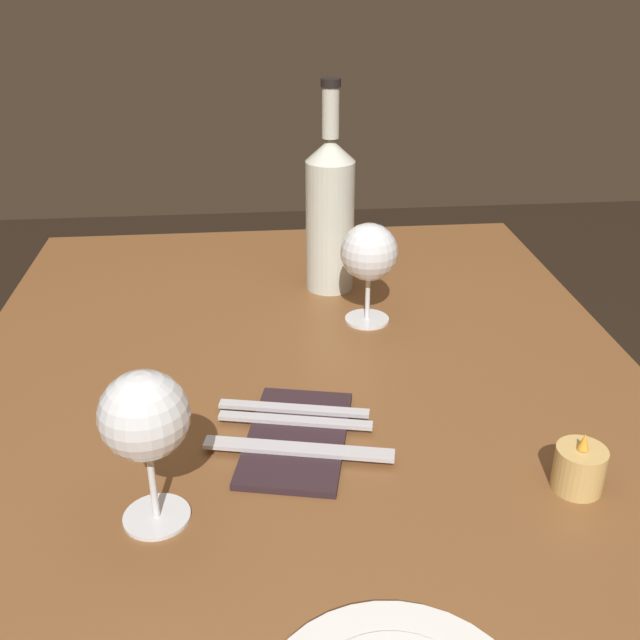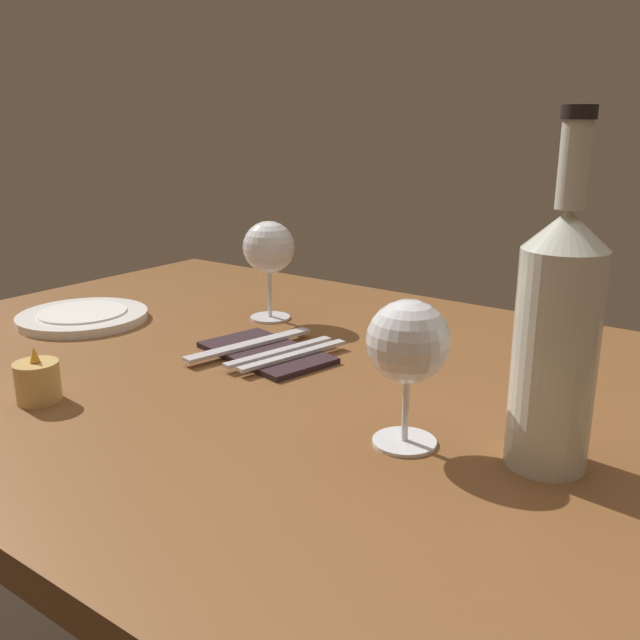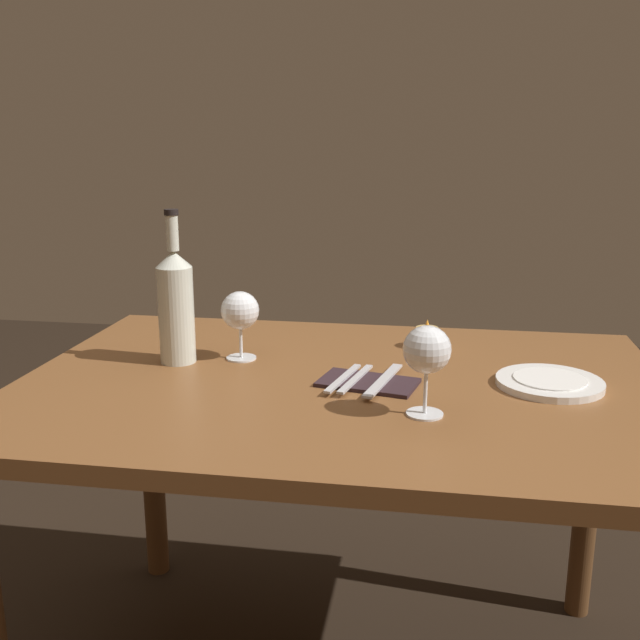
{
  "view_description": "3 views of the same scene",
  "coord_description": "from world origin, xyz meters",
  "px_view_note": "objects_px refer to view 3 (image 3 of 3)",
  "views": [
    {
      "loc": [
        0.75,
        -0.06,
        1.24
      ],
      "look_at": [
        -0.03,
        0.02,
        0.85
      ],
      "focal_mm": 41.79,
      "sensor_mm": 36.0,
      "label": 1
    },
    {
      "loc": [
        -0.55,
        0.67,
        1.06
      ],
      "look_at": [
        -0.01,
        -0.05,
        0.8
      ],
      "focal_mm": 38.6,
      "sensor_mm": 36.0,
      "label": 2
    },
    {
      "loc": [
        0.18,
        -1.39,
        1.22
      ],
      "look_at": [
        -0.05,
        0.01,
        0.86
      ],
      "focal_mm": 40.96,
      "sensor_mm": 36.0,
      "label": 3
    }
  ],
  "objects_px": {
    "wine_bottle": "(176,304)",
    "folded_napkin": "(368,383)",
    "wine_glass_right": "(240,312)",
    "votive_candle": "(427,338)",
    "table_knife": "(383,380)",
    "dinner_plate": "(550,382)",
    "fork_inner": "(356,379)",
    "fork_outer": "(343,378)",
    "wine_glass_left": "(427,352)"
  },
  "relations": [
    {
      "from": "dinner_plate",
      "to": "folded_napkin",
      "type": "relative_size",
      "value": 1.0
    },
    {
      "from": "wine_bottle",
      "to": "table_knife",
      "type": "distance_m",
      "value": 0.48
    },
    {
      "from": "folded_napkin",
      "to": "fork_outer",
      "type": "xyz_separation_m",
      "value": [
        -0.05,
        0.0,
        0.01
      ]
    },
    {
      "from": "wine_glass_right",
      "to": "folded_napkin",
      "type": "height_order",
      "value": "wine_glass_right"
    },
    {
      "from": "wine_glass_right",
      "to": "wine_bottle",
      "type": "relative_size",
      "value": 0.46
    },
    {
      "from": "table_knife",
      "to": "fork_inner",
      "type": "bearing_deg",
      "value": 180.0
    },
    {
      "from": "wine_bottle",
      "to": "folded_napkin",
      "type": "xyz_separation_m",
      "value": [
        0.42,
        -0.08,
        -0.13
      ]
    },
    {
      "from": "fork_outer",
      "to": "table_knife",
      "type": "distance_m",
      "value": 0.08
    },
    {
      "from": "wine_bottle",
      "to": "dinner_plate",
      "type": "relative_size",
      "value": 1.59
    },
    {
      "from": "dinner_plate",
      "to": "wine_bottle",
      "type": "bearing_deg",
      "value": 177.5
    },
    {
      "from": "votive_candle",
      "to": "table_knife",
      "type": "distance_m",
      "value": 0.29
    },
    {
      "from": "wine_bottle",
      "to": "table_knife",
      "type": "height_order",
      "value": "wine_bottle"
    },
    {
      "from": "wine_glass_left",
      "to": "wine_bottle",
      "type": "relative_size",
      "value": 0.49
    },
    {
      "from": "wine_glass_left",
      "to": "dinner_plate",
      "type": "distance_m",
      "value": 0.33
    },
    {
      "from": "wine_bottle",
      "to": "fork_inner",
      "type": "height_order",
      "value": "wine_bottle"
    },
    {
      "from": "wine_glass_right",
      "to": "dinner_plate",
      "type": "distance_m",
      "value": 0.66
    },
    {
      "from": "table_knife",
      "to": "dinner_plate",
      "type": "bearing_deg",
      "value": 8.54
    },
    {
      "from": "folded_napkin",
      "to": "wine_glass_right",
      "type": "bearing_deg",
      "value": 156.9
    },
    {
      "from": "wine_glass_right",
      "to": "table_knife",
      "type": "bearing_deg",
      "value": -21.16
    },
    {
      "from": "wine_glass_left",
      "to": "wine_bottle",
      "type": "height_order",
      "value": "wine_bottle"
    },
    {
      "from": "wine_glass_left",
      "to": "table_knife",
      "type": "relative_size",
      "value": 0.78
    },
    {
      "from": "votive_candle",
      "to": "fork_inner",
      "type": "bearing_deg",
      "value": -115.33
    },
    {
      "from": "fork_inner",
      "to": "fork_outer",
      "type": "bearing_deg",
      "value": 180.0
    },
    {
      "from": "wine_glass_right",
      "to": "votive_candle",
      "type": "bearing_deg",
      "value": 21.35
    },
    {
      "from": "fork_inner",
      "to": "fork_outer",
      "type": "height_order",
      "value": "same"
    },
    {
      "from": "dinner_plate",
      "to": "fork_outer",
      "type": "xyz_separation_m",
      "value": [
        -0.4,
        -0.05,
        0.0
      ]
    },
    {
      "from": "wine_bottle",
      "to": "table_knife",
      "type": "xyz_separation_m",
      "value": [
        0.45,
        -0.08,
        -0.12
      ]
    },
    {
      "from": "wine_bottle",
      "to": "fork_outer",
      "type": "relative_size",
      "value": 1.85
    },
    {
      "from": "dinner_plate",
      "to": "fork_inner",
      "type": "height_order",
      "value": "dinner_plate"
    },
    {
      "from": "wine_glass_left",
      "to": "wine_glass_right",
      "type": "relative_size",
      "value": 1.07
    },
    {
      "from": "wine_bottle",
      "to": "fork_outer",
      "type": "distance_m",
      "value": 0.4
    },
    {
      "from": "wine_bottle",
      "to": "table_knife",
      "type": "relative_size",
      "value": 1.58
    },
    {
      "from": "fork_outer",
      "to": "dinner_plate",
      "type": "bearing_deg",
      "value": 6.87
    },
    {
      "from": "dinner_plate",
      "to": "table_knife",
      "type": "height_order",
      "value": "dinner_plate"
    },
    {
      "from": "wine_glass_left",
      "to": "dinner_plate",
      "type": "relative_size",
      "value": 0.78
    },
    {
      "from": "wine_bottle",
      "to": "dinner_plate",
      "type": "bearing_deg",
      "value": -2.5
    },
    {
      "from": "dinner_plate",
      "to": "fork_inner",
      "type": "xyz_separation_m",
      "value": [
        -0.38,
        -0.05,
        0.0
      ]
    },
    {
      "from": "fork_outer",
      "to": "folded_napkin",
      "type": "bearing_deg",
      "value": 0.0
    },
    {
      "from": "folded_napkin",
      "to": "votive_candle",
      "type": "bearing_deg",
      "value": 68.95
    },
    {
      "from": "fork_outer",
      "to": "table_knife",
      "type": "height_order",
      "value": "same"
    },
    {
      "from": "wine_bottle",
      "to": "votive_candle",
      "type": "relative_size",
      "value": 4.94
    },
    {
      "from": "votive_candle",
      "to": "folded_napkin",
      "type": "bearing_deg",
      "value": -111.05
    },
    {
      "from": "fork_inner",
      "to": "table_knife",
      "type": "bearing_deg",
      "value": 0.0
    },
    {
      "from": "votive_candle",
      "to": "fork_outer",
      "type": "relative_size",
      "value": 0.37
    },
    {
      "from": "wine_bottle",
      "to": "folded_napkin",
      "type": "distance_m",
      "value": 0.45
    },
    {
      "from": "folded_napkin",
      "to": "table_knife",
      "type": "relative_size",
      "value": 1.0
    },
    {
      "from": "votive_candle",
      "to": "fork_inner",
      "type": "height_order",
      "value": "votive_candle"
    },
    {
      "from": "fork_inner",
      "to": "table_knife",
      "type": "height_order",
      "value": "same"
    },
    {
      "from": "votive_candle",
      "to": "dinner_plate",
      "type": "xyz_separation_m",
      "value": [
        0.25,
        -0.23,
        -0.02
      ]
    },
    {
      "from": "wine_glass_left",
      "to": "votive_candle",
      "type": "bearing_deg",
      "value": 90.84
    }
  ]
}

